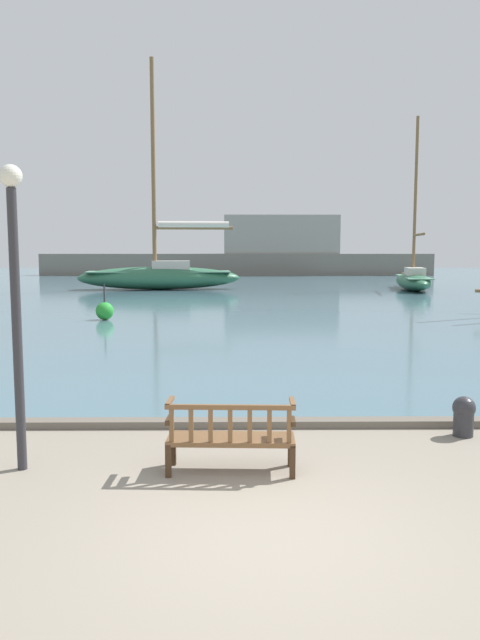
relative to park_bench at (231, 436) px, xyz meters
The scene contains 10 objects.
ground_plane 1.93m from the park_bench, 77.76° to the right, with size 160.00×160.00×0.00m, color gray.
harbor_water 42.18m from the park_bench, 89.46° to the left, with size 100.00×80.00×0.08m, color slate.
quay_edge_kerb 2.10m from the park_bench, 78.94° to the left, with size 40.00×0.30×0.12m, color #675F54.
park_bench is the anchor object (origin of this frame).
sailboat_outer_starboard 35.70m from the park_bench, 70.41° to the left, with size 3.07×9.51×11.27m.
sailboat_far_port 34.69m from the park_bench, 98.10° to the left, with size 11.01×3.56×15.02m.
mooring_bollard 3.81m from the park_bench, 23.28° to the left, with size 0.34×0.34×0.61m.
lamp_post 3.27m from the park_bench, behind, with size 0.28×0.28×3.83m.
channel_buoy 17.02m from the park_bench, 106.83° to the left, with size 0.69×0.69×1.39m.
far_breakwater 56.86m from the park_bench, 88.24° to the left, with size 40.03×2.40×6.21m.
Camera 1 is at (-0.36, -5.77, 2.81)m, focal length 35.00 mm.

